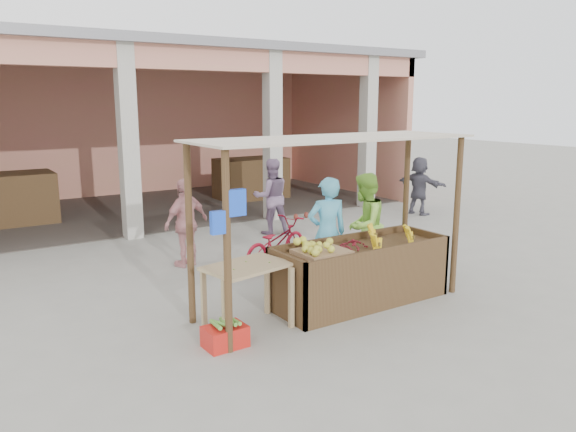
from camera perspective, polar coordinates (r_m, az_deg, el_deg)
ground at (r=8.01m, az=4.52°, el=-9.33°), size 60.00×60.00×0.00m
market_building at (r=15.54m, az=-16.00°, el=10.61°), size 14.40×6.40×4.20m
fruit_stall at (r=8.18m, az=7.36°, el=-5.97°), size 2.60×0.95×0.80m
stall_awning at (r=7.57m, az=4.39°, el=4.90°), size 4.09×1.35×2.39m
banana_heap at (r=8.39m, az=10.49°, el=-2.00°), size 1.20×0.65×0.22m
melon_tray at (r=7.67m, az=3.47°, el=-3.29°), size 0.68×0.59×0.19m
berry_heap at (r=8.02m, az=6.66°, el=-2.79°), size 0.46×0.37×0.15m
side_table at (r=7.12m, az=-4.16°, el=-6.05°), size 1.15×0.87×0.84m
papaya_pile at (r=7.05m, az=-4.19°, el=-4.23°), size 0.67×0.38×0.19m
red_crate at (r=6.82m, az=-6.41°, el=-12.07°), size 0.50×0.36×0.25m
plantain_bundle at (r=6.76m, az=-6.44°, el=-10.77°), size 0.40×0.28×0.08m
produce_sacks at (r=13.78m, az=1.34°, el=0.91°), size 0.78×0.48×0.59m
vendor_blue at (r=8.63m, az=4.00°, el=-1.36°), size 0.81×0.68×1.85m
vendor_green at (r=9.23m, az=7.76°, el=-0.69°), size 1.01×0.84×1.81m
motorcycle at (r=9.73m, az=-1.25°, el=-2.74°), size 1.15×1.80×0.89m
shopper_b at (r=9.91m, az=-10.31°, el=-0.39°), size 1.08×0.77×1.65m
shopper_d at (r=14.66m, az=13.20°, el=3.17°), size 0.83×1.52×1.56m
shopper_f at (r=12.18m, az=-1.72°, el=2.36°), size 0.97×0.71×1.79m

